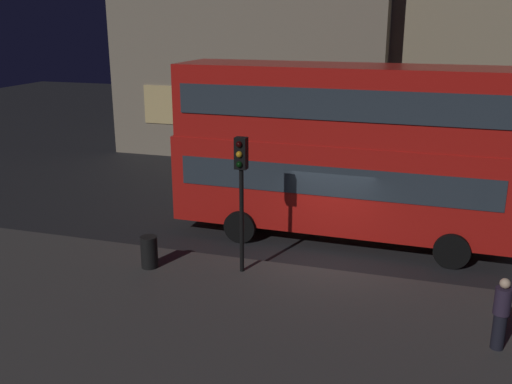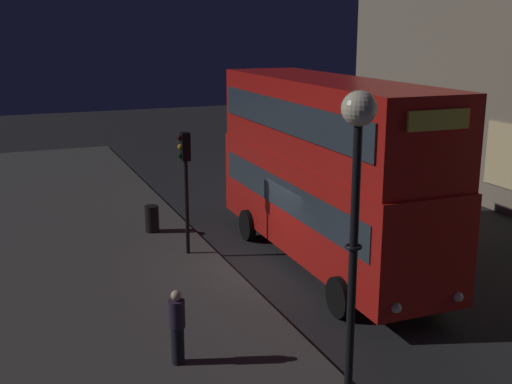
{
  "view_description": "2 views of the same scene",
  "coord_description": "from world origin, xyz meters",
  "px_view_note": "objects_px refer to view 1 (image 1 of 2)",
  "views": [
    {
      "loc": [
        2.75,
        -15.88,
        6.92
      ],
      "look_at": [
        -2.12,
        -0.31,
        2.0
      ],
      "focal_mm": 40.68,
      "sensor_mm": 36.0,
      "label": 1
    },
    {
      "loc": [
        16.32,
        -7.0,
        6.94
      ],
      "look_at": [
        -1.17,
        0.13,
        2.12
      ],
      "focal_mm": 45.12,
      "sensor_mm": 36.0,
      "label": 2
    }
  ],
  "objects_px": {
    "litter_bin": "(149,252)",
    "pedestrian": "(501,313)",
    "double_decker_bus": "(341,145)",
    "traffic_light_near_kerb": "(241,177)"
  },
  "relations": [
    {
      "from": "pedestrian",
      "to": "double_decker_bus",
      "type": "bearing_deg",
      "value": 175.79
    },
    {
      "from": "double_decker_bus",
      "to": "traffic_light_near_kerb",
      "type": "xyz_separation_m",
      "value": [
        -2.04,
        -3.66,
        -0.23
      ]
    },
    {
      "from": "double_decker_bus",
      "to": "litter_bin",
      "type": "relative_size",
      "value": 11.62
    },
    {
      "from": "double_decker_bus",
      "to": "traffic_light_near_kerb",
      "type": "relative_size",
      "value": 2.8
    },
    {
      "from": "double_decker_bus",
      "to": "pedestrian",
      "type": "height_order",
      "value": "double_decker_bus"
    },
    {
      "from": "double_decker_bus",
      "to": "pedestrian",
      "type": "distance_m",
      "value": 7.57
    },
    {
      "from": "pedestrian",
      "to": "litter_bin",
      "type": "bearing_deg",
      "value": -141.8
    },
    {
      "from": "traffic_light_near_kerb",
      "to": "pedestrian",
      "type": "xyz_separation_m",
      "value": [
        6.48,
        -2.1,
        -1.9
      ]
    },
    {
      "from": "litter_bin",
      "to": "pedestrian",
      "type": "bearing_deg",
      "value": -9.95
    },
    {
      "from": "litter_bin",
      "to": "double_decker_bus",
      "type": "bearing_deg",
      "value": 41.97
    }
  ]
}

